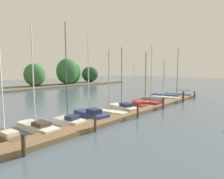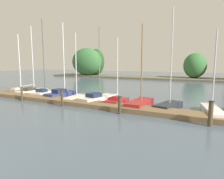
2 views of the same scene
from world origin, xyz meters
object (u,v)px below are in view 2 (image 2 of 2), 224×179
Objects in this scene: sailboat_4 at (76,96)px; sailboat_1 at (33,90)px; sailboat_3 at (64,94)px; sailboat_6 at (117,101)px; sailboat_7 at (141,103)px; mooring_piling_4 at (211,114)px; sailboat_0 at (20,89)px; mooring_piling_1 at (22,94)px; mooring_piling_3 at (120,105)px; sailboat_8 at (169,104)px; mooring_piling_2 at (62,98)px; sailboat_9 at (212,110)px; sailboat_5 at (98,98)px; sailboat_2 at (44,92)px.

sailboat_1 is at bearing 74.56° from sailboat_4.
sailboat_3 is 6.55m from sailboat_6.
sailboat_7 is 4.51× the size of mooring_piling_4.
sailboat_0 reaches higher than mooring_piling_1.
sailboat_1 reaches higher than mooring_piling_3.
sailboat_8 reaches higher than mooring_piling_4.
mooring_piling_2 is 1.11× the size of mooring_piling_3.
sailboat_7 is at bearing 77.45° from sailboat_9.
sailboat_4 is at bearing 166.54° from mooring_piling_4.
sailboat_4 is at bearing -101.02° from sailboat_1.
sailboat_9 is 4.61× the size of mooring_piling_3.
sailboat_5 is at bearing 104.31° from sailboat_8.
sailboat_7 is (13.84, -1.00, 0.01)m from sailboat_1.
sailboat_8 is at bearing 21.71° from mooring_piling_2.
mooring_piling_4 is at bearing -98.19° from sailboat_3.
mooring_piling_2 is (10.13, -3.65, 0.31)m from sailboat_0.
sailboat_1 reaches higher than mooring_piling_1.
mooring_piling_4 is (7.41, -2.88, 0.42)m from sailboat_6.
mooring_piling_4 is at bearing -111.76° from sailboat_4.
mooring_piling_3 is (5.30, 0.06, -0.07)m from mooring_piling_2.
sailboat_2 is at bearing 100.28° from sailboat_3.
sailboat_9 is at bearing 9.26° from mooring_piling_1.
sailboat_5 is 5.36× the size of mooring_piling_1.
sailboat_4 is 6.66m from mooring_piling_3.
sailboat_0 is 1.09× the size of sailboat_4.
sailboat_1 is 5.07m from sailboat_3.
sailboat_5 is (9.57, -0.64, 0.00)m from sailboat_1.
sailboat_6 is 4.49× the size of mooring_piling_1.
sailboat_3 is at bearing 86.91° from sailboat_7.
sailboat_2 is 7.10m from sailboat_5.
sailboat_9 is (21.25, -0.78, -0.07)m from sailboat_0.
sailboat_2 is at bearing 77.59° from sailboat_4.
sailboat_7 reaches higher than sailboat_9.
mooring_piling_3 is at bearing 101.75° from sailboat_9.
sailboat_2 reaches higher than sailboat_3.
mooring_piling_2 is at bearing 162.63° from sailboat_5.
sailboat_8 is 8.73m from mooring_piling_2.
sailboat_3 reaches higher than mooring_piling_4.
sailboat_9 is at bearing 89.05° from mooring_piling_4.
sailboat_7 is 2.25m from sailboat_8.
sailboat_7 is (16.05, -0.91, -0.02)m from sailboat_0.
sailboat_4 reaches higher than sailboat_6.
sailboat_6 is (4.41, 0.04, -0.04)m from sailboat_4.
sailboat_1 is at bearing 96.81° from sailboat_5.
mooring_piling_3 is at bearing -109.38° from sailboat_1.
sailboat_2 reaches higher than sailboat_1.
sailboat_3 is at bearing 67.01° from sailboat_4.
mooring_piling_4 is (11.08, 0.00, 0.04)m from mooring_piling_2.
sailboat_1 is 9.60m from sailboat_5.
mooring_piling_2 is (0.75, -2.83, 0.34)m from sailboat_4.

